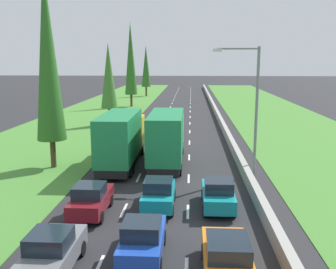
% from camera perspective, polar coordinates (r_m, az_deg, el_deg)
% --- Properties ---
extents(ground_plane, '(300.00, 300.00, 0.00)m').
position_cam_1_polar(ground_plane, '(59.43, 1.58, 3.04)').
color(ground_plane, '#28282B').
rests_on(ground_plane, ground).
extents(grass_verge_left, '(14.00, 140.00, 0.04)m').
position_cam_1_polar(grass_verge_left, '(61.14, -10.37, 3.10)').
color(grass_verge_left, '#478433').
rests_on(grass_verge_left, ground).
extents(grass_verge_right, '(14.00, 140.00, 0.04)m').
position_cam_1_polar(grass_verge_right, '(60.70, 15.27, 2.84)').
color(grass_verge_right, '#478433').
rests_on(grass_verge_right, ground).
extents(median_barrier, '(0.44, 120.00, 0.85)m').
position_cam_1_polar(median_barrier, '(59.47, 7.09, 3.38)').
color(median_barrier, '#9E9B93').
rests_on(median_barrier, ground).
extents(lane_markings, '(3.64, 116.00, 0.01)m').
position_cam_1_polar(lane_markings, '(59.43, 1.58, 3.04)').
color(lane_markings, white).
rests_on(lane_markings, ground).
extents(orange_sedan_right_lane, '(1.82, 4.50, 1.64)m').
position_cam_1_polar(orange_sedan_right_lane, '(15.29, 8.71, -17.61)').
color(orange_sedan_right_lane, orange).
rests_on(orange_sedan_right_lane, ground).
extents(grey_hatchback_left_lane, '(1.74, 3.90, 1.72)m').
position_cam_1_polar(grey_hatchback_left_lane, '(16.20, -16.65, -16.13)').
color(grey_hatchback_left_lane, slate).
rests_on(grey_hatchback_left_lane, ground).
extents(blue_hatchback_centre_lane, '(1.74, 3.90, 1.72)m').
position_cam_1_polar(blue_hatchback_centre_lane, '(16.54, -3.76, -15.09)').
color(blue_hatchback_centre_lane, '#1E47B7').
rests_on(blue_hatchback_centre_lane, ground).
extents(teal_hatchback_centre_lane, '(1.74, 3.90, 1.72)m').
position_cam_1_polar(teal_hatchback_centre_lane, '(21.64, -1.36, -8.67)').
color(teal_hatchback_centre_lane, teal).
rests_on(teal_hatchback_centre_lane, ground).
extents(maroon_hatchback_left_lane, '(1.74, 3.90, 1.72)m').
position_cam_1_polar(maroon_hatchback_left_lane, '(21.17, -11.27, -9.33)').
color(maroon_hatchback_left_lane, maroon).
rests_on(maroon_hatchback_left_lane, ground).
extents(green_box_truck_left_lane, '(2.46, 9.40, 4.18)m').
position_cam_1_polar(green_box_truck_left_lane, '(29.96, -6.83, -0.55)').
color(green_box_truck_left_lane, black).
rests_on(green_box_truck_left_lane, ground).
extents(teal_hatchback_right_lane, '(1.74, 3.90, 1.72)m').
position_cam_1_polar(teal_hatchback_right_lane, '(21.71, 7.37, -8.70)').
color(teal_hatchback_right_lane, teal).
rests_on(teal_hatchback_right_lane, ground).
extents(grey_hatchback_left_lane_fifth, '(1.74, 3.90, 1.72)m').
position_cam_1_polar(grey_hatchback_left_lane_fifth, '(39.31, -4.71, 0.21)').
color(grey_hatchback_left_lane_fifth, slate).
rests_on(grey_hatchback_left_lane_fifth, ground).
extents(green_box_truck_centre_lane, '(2.46, 9.40, 4.18)m').
position_cam_1_polar(green_box_truck_centre_lane, '(30.15, -0.16, -0.40)').
color(green_box_truck_centre_lane, black).
rests_on(green_box_truck_centre_lane, ground).
extents(poplar_tree_second, '(2.17, 2.17, 14.81)m').
position_cam_1_polar(poplar_tree_second, '(29.96, -17.30, 11.12)').
color(poplar_tree_second, '#4C3823').
rests_on(poplar_tree_second, ground).
extents(poplar_tree_third, '(2.05, 2.05, 10.20)m').
position_cam_1_polar(poplar_tree_third, '(49.03, -8.72, 8.48)').
color(poplar_tree_third, '#4C3823').
rests_on(poplar_tree_third, ground).
extents(poplar_tree_fourth, '(2.16, 2.16, 14.53)m').
position_cam_1_polar(poplar_tree_fourth, '(68.65, -5.51, 11.00)').
color(poplar_tree_fourth, '#4C3823').
rests_on(poplar_tree_fourth, ground).
extents(poplar_tree_fifth, '(2.08, 2.08, 11.34)m').
position_cam_1_polar(poplar_tree_fifth, '(88.85, -3.26, 9.96)').
color(poplar_tree_fifth, '#4C3823').
rests_on(poplar_tree_fifth, ground).
extents(street_light_mast, '(3.20, 0.28, 9.00)m').
position_cam_1_polar(street_light_mast, '(27.41, 12.22, 4.67)').
color(street_light_mast, gray).
rests_on(street_light_mast, ground).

